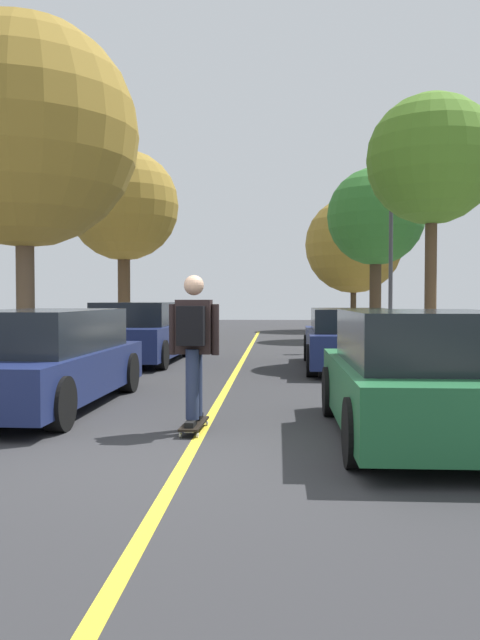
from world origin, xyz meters
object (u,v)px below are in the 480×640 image
object	(u,v)px
street_tree_left_nearest	(24,133)
street_tree_right_far	(354,245)
streetlamp	(391,235)
street_tree_left_near	(124,206)
parked_car_right_near	(350,339)
parked_car_left_nearest	(42,359)
street_tree_right_nearest	(432,160)
skateboard	(194,424)
skateboarder	(193,340)
parked_car_left_near	(140,333)
street_tree_right_near	(376,217)
parked_car_right_nearest	(423,376)

from	to	relation	value
street_tree_left_nearest	street_tree_right_far	size ratio (longest dim) A/B	1.17
streetlamp	street_tree_left_near	bearing A→B (deg)	162.31
parked_car_right_near	street_tree_left_nearest	distance (m)	8.16
parked_car_left_nearest	street_tree_right_nearest	xyz separation A→B (m)	(6.87, 6.54, 4.06)
skateboard	streetlamp	bearing A→B (deg)	70.44
skateboard	skateboarder	size ratio (longest dim) A/B	0.50
street_tree_right_far	skateboarder	size ratio (longest dim) A/B	3.67
street_tree_right_far	street_tree_right_nearest	bearing A→B (deg)	-90.00
street_tree_right_far	parked_car_left_near	bearing A→B (deg)	-113.82
parked_car_right_near	street_tree_left_near	world-z (taller)	street_tree_left_near
skateboard	street_tree_right_nearest	bearing A→B (deg)	60.72
street_tree_right_near	street_tree_right_far	xyz separation A→B (m)	(0.00, 6.91, -0.43)
parked_car_right_near	skateboard	xyz separation A→B (m)	(-2.53, -6.83, -0.56)
parked_car_right_near	skateboarder	bearing A→B (deg)	-110.24
street_tree_right_far	streetlamp	size ratio (longest dim) A/B	1.09
street_tree_right_nearest	parked_car_left_nearest	bearing A→B (deg)	-136.45
street_tree_right_nearest	street_tree_right_near	distance (m)	8.60
parked_car_left_nearest	streetlamp	xyz separation A→B (m)	(6.63, 10.51, 2.71)
parked_car_right_nearest	street_tree_right_near	bearing A→B (deg)	83.28
parked_car_left_nearest	streetlamp	size ratio (longest dim) A/B	0.81
parked_car_left_near	parked_car_right_near	world-z (taller)	parked_car_left_near
parked_car_left_near	skateboard	distance (m)	8.37
skateboarder	parked_car_right_near	bearing A→B (deg)	69.76
streetlamp	skateboarder	distance (m)	13.03
parked_car_left_near	street_tree_right_near	bearing A→B (deg)	51.56
parked_car_left_nearest	street_tree_left_near	size ratio (longest dim) A/B	0.71
street_tree_right_near	skateboard	xyz separation A→B (m)	(-4.53, -16.67, -4.40)
parked_car_right_nearest	street_tree_left_near	xyz separation A→B (m)	(-6.87, 15.04, 4.01)
street_tree_right_near	streetlamp	xyz separation A→B (m)	(-0.24, -4.62, -1.09)
street_tree_left_near	skateboarder	bearing A→B (deg)	-73.68
street_tree_right_far	streetlamp	xyz separation A→B (m)	(-0.24, -11.53, -0.66)
parked_car_left_nearest	parked_car_left_near	bearing A→B (deg)	90.00
parked_car_right_near	street_tree_right_near	size ratio (longest dim) A/B	0.76
street_tree_right_far	skateboarder	world-z (taller)	street_tree_right_far
parked_car_left_near	street_tree_left_nearest	xyz separation A→B (m)	(-1.99, -2.00, 4.27)
parked_car_right_nearest	skateboarder	bearing A→B (deg)	175.23
street_tree_left_nearest	skateboard	xyz separation A→B (m)	(4.34, -6.01, -4.89)
street_tree_right_near	skateboard	size ratio (longest dim) A/B	7.25
parked_car_right_nearest	street_tree_right_nearest	world-z (taller)	street_tree_right_nearest
parked_car_left_near	parked_car_right_nearest	xyz separation A→B (m)	(4.88, -8.26, -0.01)
street_tree_right_near	street_tree_right_nearest	bearing A→B (deg)	-90.00
parked_car_left_nearest	street_tree_left_near	world-z (taller)	street_tree_left_near
parked_car_left_nearest	street_tree_right_far	size ratio (longest dim) A/B	0.74
street_tree_right_near	skateboarder	bearing A→B (deg)	-105.16
parked_car_right_near	street_tree_right_nearest	distance (m)	4.72
street_tree_left_near	street_tree_right_nearest	size ratio (longest dim) A/B	1.06
parked_car_left_nearest	parked_car_right_near	xyz separation A→B (m)	(4.88, 5.30, -0.03)
street_tree_right_near	skateboard	bearing A→B (deg)	-105.19
parked_car_left_nearest	street_tree_right_near	world-z (taller)	street_tree_right_near
parked_car_right_nearest	street_tree_right_near	distance (m)	17.45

